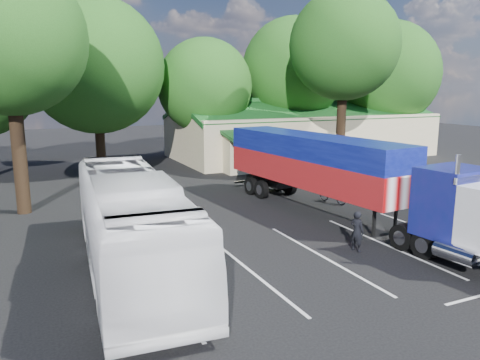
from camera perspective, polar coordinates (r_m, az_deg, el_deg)
name	(u,v)px	position (r m, az deg, el deg)	size (l,w,h in m)	color
ground	(254,218)	(23.63, 1.74, -4.68)	(120.00, 120.00, 0.00)	black
event_hall	(300,133)	(45.20, 7.32, 5.73)	(24.20, 14.12, 5.55)	beige
tree_row_c	(96,66)	(36.92, -17.17, 13.17)	(10.00, 10.00, 13.05)	black
tree_row_d	(205,86)	(40.39, -4.32, 11.35)	(8.00, 8.00, 10.60)	black
tree_row_e	(294,70)	(44.81, 6.56, 13.22)	(9.60, 9.60, 12.90)	black
tree_row_f	(386,74)	(49.79, 17.42, 12.24)	(10.40, 10.40, 13.00)	black
tree_near_left	(9,39)	(26.43, -26.38, 15.17)	(7.60, 7.60, 12.65)	black
tree_near_right	(344,46)	(36.18, 12.60, 15.71)	(8.00, 8.00, 13.50)	black
semi_truck	(346,173)	(23.37, 12.76, 0.83)	(4.52, 20.14, 4.19)	black
woman	(357,231)	(19.37, 14.07, -6.07)	(0.60, 0.40, 1.66)	black
bicycle	(333,194)	(27.12, 11.26, -1.69)	(0.68, 1.95, 1.02)	black
tour_bus	(131,223)	(17.11, -13.19, -5.08)	(2.96, 12.63, 3.52)	white
silver_sedan	(233,160)	(37.96, -0.92, 2.50)	(1.50, 4.31, 1.42)	#A5A6AC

